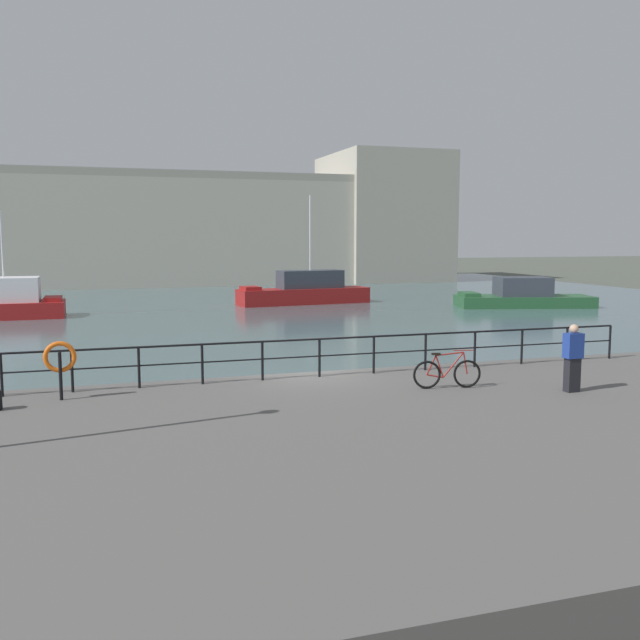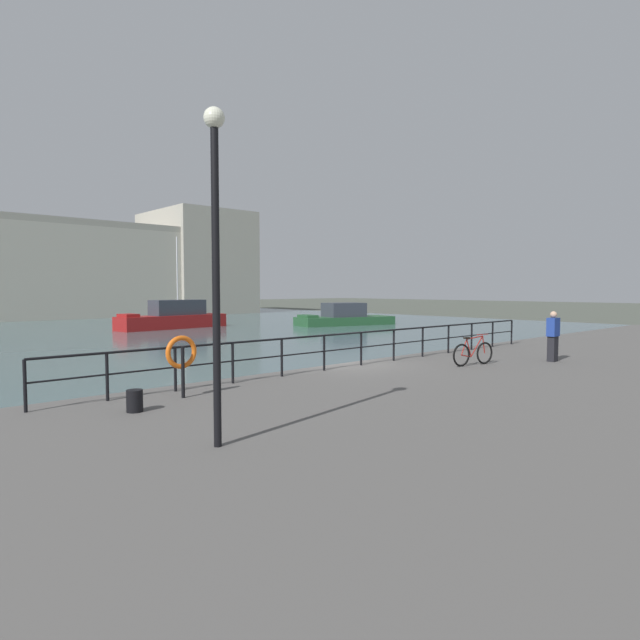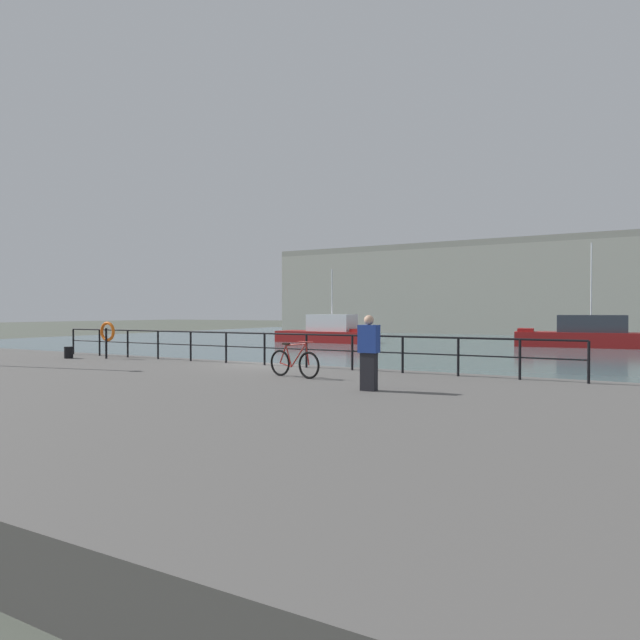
{
  "view_description": "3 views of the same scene",
  "coord_description": "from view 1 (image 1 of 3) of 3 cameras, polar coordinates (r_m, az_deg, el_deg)",
  "views": [
    {
      "loc": [
        -5.71,
        -18.98,
        4.6
      ],
      "look_at": [
        1.63,
        4.01,
        1.75
      ],
      "focal_mm": 39.63,
      "sensor_mm": 36.0,
      "label": 1
    },
    {
      "loc": [
        -12.27,
        -12.36,
        3.2
      ],
      "look_at": [
        1.07,
        2.27,
        2.05
      ],
      "focal_mm": 29.99,
      "sensor_mm": 36.0,
      "label": 2
    },
    {
      "loc": [
        10.49,
        -15.71,
        2.53
      ],
      "look_at": [
        0.04,
        3.13,
        2.21
      ],
      "focal_mm": 30.85,
      "sensor_mm": 36.0,
      "label": 3
    }
  ],
  "objects": [
    {
      "name": "parked_bicycle",
      "position": [
        18.26,
        10.22,
        -4.25
      ],
      "size": [
        1.75,
        0.39,
        0.98
      ],
      "rotation": [
        0.0,
        0.0,
        -0.19
      ],
      "color": "black",
      "rests_on": "quay_promenade"
    },
    {
      "name": "moored_red_daysailer",
      "position": [
        48.34,
        16.04,
        1.86
      ],
      "size": [
        9.21,
        5.13,
        1.96
      ],
      "rotation": [
        0.0,
        0.0,
        2.88
      ],
      "color": "#23512D",
      "rests_on": "water_basin"
    },
    {
      "name": "ground_plane",
      "position": [
        20.35,
        -0.94,
        -6.34
      ],
      "size": [
        240.0,
        240.0,
        0.0
      ],
      "primitive_type": "plane",
      "color": "#4C5147"
    },
    {
      "name": "life_ring_stand",
      "position": [
        17.72,
        -20.26,
        -2.97
      ],
      "size": [
        0.75,
        0.16,
        1.4
      ],
      "color": "black",
      "rests_on": "quay_promenade"
    },
    {
      "name": "quay_promenade",
      "position": [
        14.36,
        6.68,
        -10.4
      ],
      "size": [
        56.0,
        13.0,
        0.77
      ],
      "primitive_type": "cube",
      "color": "#565451",
      "rests_on": "ground_plane"
    },
    {
      "name": "quay_railing",
      "position": [
        19.38,
        -0.04,
        -2.46
      ],
      "size": [
        19.35,
        0.07,
        1.08
      ],
      "color": "black",
      "rests_on": "quay_promenade"
    },
    {
      "name": "water_basin",
      "position": [
        49.72,
        -11.03,
        1.31
      ],
      "size": [
        80.0,
        60.0,
        0.01
      ],
      "primitive_type": "cube",
      "color": "#476066",
      "rests_on": "ground_plane"
    },
    {
      "name": "harbor_building",
      "position": [
        71.82,
        -9.05,
        7.22
      ],
      "size": [
        59.0,
        13.53,
        13.27
      ],
      "color": "#B2AD9E",
      "rests_on": "ground_plane"
    },
    {
      "name": "moored_small_launch",
      "position": [
        48.62,
        -1.22,
        2.37
      ],
      "size": [
        9.34,
        3.12,
        7.41
      ],
      "rotation": [
        0.0,
        0.0,
        3.25
      ],
      "color": "maroon",
      "rests_on": "water_basin"
    },
    {
      "name": "standing_person",
      "position": [
        18.58,
        19.74,
        -2.86
      ],
      "size": [
        0.45,
        0.29,
        1.69
      ],
      "rotation": [
        0.0,
        0.0,
        4.73
      ],
      "color": "black",
      "rests_on": "quay_promenade"
    }
  ]
}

